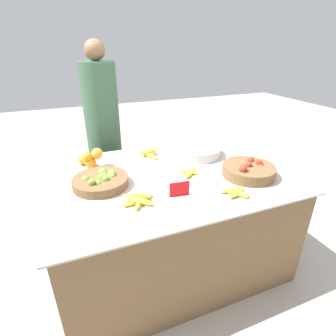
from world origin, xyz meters
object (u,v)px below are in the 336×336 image
at_px(lime_bowl, 101,181).
at_px(vendor_person, 104,139).
at_px(metal_bowl, 196,150).
at_px(tomato_basket, 249,170).
at_px(price_sign, 179,189).

height_order(lime_bowl, vendor_person, vendor_person).
bearing_deg(lime_bowl, metal_bowl, 16.43).
distance_m(tomato_basket, price_sign, 0.54).
height_order(metal_bowl, vendor_person, vendor_person).
distance_m(lime_bowl, price_sign, 0.50).
distance_m(lime_bowl, metal_bowl, 0.82).
bearing_deg(tomato_basket, lime_bowl, 166.60).
distance_m(tomato_basket, metal_bowl, 0.48).
xyz_separation_m(metal_bowl, price_sign, (-0.38, -0.52, 0.01)).
xyz_separation_m(lime_bowl, metal_bowl, (0.78, 0.23, 0.00)).
height_order(lime_bowl, tomato_basket, tomato_basket).
distance_m(lime_bowl, vendor_person, 0.92).
xyz_separation_m(tomato_basket, metal_bowl, (-0.16, 0.46, -0.00)).
relative_size(metal_bowl, vendor_person, 0.24).
height_order(tomato_basket, price_sign, tomato_basket).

